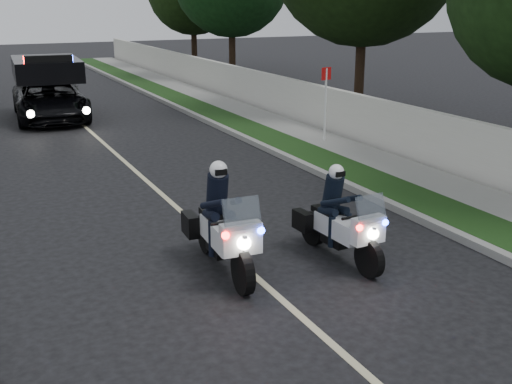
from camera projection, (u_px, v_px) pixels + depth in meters
ground at (306, 322)px, 8.74m from camera, size 120.00×120.00×0.00m
curb_right at (258, 144)px, 19.03m from camera, size 0.20×60.00×0.15m
grass_verge at (279, 142)px, 19.32m from camera, size 1.20×60.00×0.16m
sidewalk_right at (315, 138)px, 19.86m from camera, size 1.40×60.00×0.16m
property_wall at (343, 114)px, 20.07m from camera, size 0.22×60.00×1.50m
lane_marking at (124, 161)px, 17.35m from camera, size 0.12×50.00×0.01m
police_moto_left at (223, 270)px, 10.40m from camera, size 0.89×2.20×1.83m
police_moto_right at (338, 259)px, 10.84m from camera, size 0.79×1.98×1.66m
police_suv at (52, 119)px, 23.34m from camera, size 2.77×5.44×2.58m
sign_post at (324, 145)px, 19.24m from camera, size 0.45×0.45×2.42m
tree_right_c at (358, 115)px, 24.16m from camera, size 7.75×7.75×11.79m
tree_right_d at (233, 79)px, 34.78m from camera, size 7.44×7.44×10.36m
tree_right_e at (195, 68)px, 40.51m from camera, size 7.46×7.46×9.43m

